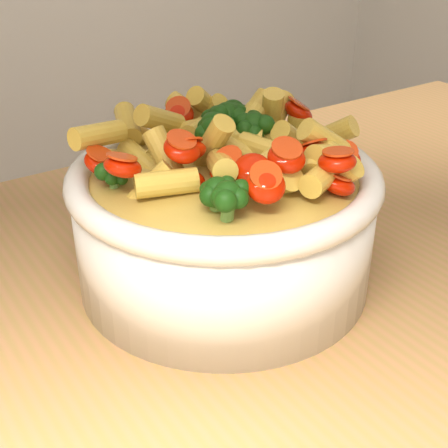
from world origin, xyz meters
TOP-DOWN VIEW (x-y plane):
  - table at (0.00, 0.00)m, footprint 1.20×0.80m
  - serving_bowl at (-0.09, 0.07)m, footprint 0.27×0.27m
  - pasta_salad at (-0.09, 0.07)m, footprint 0.21×0.21m

SIDE VIEW (x-z plane):
  - table at x=0.00m, z-range 0.35..1.25m
  - serving_bowl at x=-0.09m, z-range 0.90..1.02m
  - pasta_salad at x=-0.09m, z-range 1.01..1.05m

